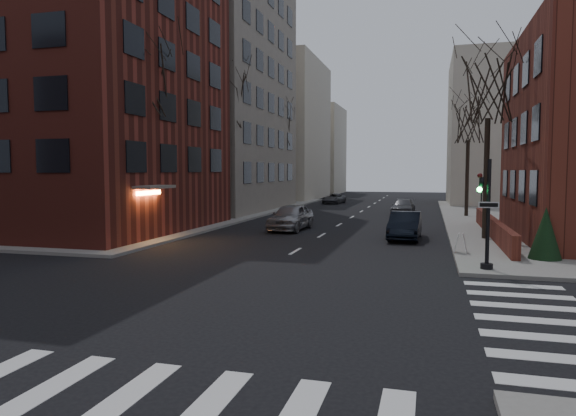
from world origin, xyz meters
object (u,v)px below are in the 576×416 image
object	(u,v)px
tree_right_b	(469,121)
streetlamp_far	(292,166)
tree_left_c	(281,128)
car_lane_silver	(291,217)
tree_right_a	(489,88)
tree_left_b	(230,102)
streetlamp_near	(217,163)
car_lane_far	(334,199)
parked_sedan	(405,226)
tree_left_a	(146,82)
traffic_signal	(486,221)
sandwich_board	(461,243)
evergreen_shrub	(545,233)
car_lane_gray	(403,207)

from	to	relation	value
tree_right_b	streetlamp_far	bearing A→B (deg)	149.53
tree_left_c	car_lane_silver	xyz separation A→B (m)	(6.40, -19.90, -7.20)
tree_right_a	tree_left_b	bearing A→B (deg)	155.56
streetlamp_near	car_lane_far	size ratio (longest dim) A/B	1.54
tree_right_b	parked_sedan	world-z (taller)	tree_right_b
streetlamp_far	car_lane_silver	bearing A→B (deg)	-75.16
streetlamp_near	car_lane_far	bearing A→B (deg)	81.07
tree_right_b	streetlamp_near	xyz separation A→B (m)	(-17.00, -10.00, -3.35)
tree_left_a	car_lane_silver	xyz separation A→B (m)	(6.40, 6.10, -7.64)
tree_right_a	parked_sedan	world-z (taller)	tree_right_a
tree_left_a	tree_left_b	distance (m)	12.01
tree_left_a	tree_right_a	world-z (taller)	tree_left_a
traffic_signal	tree_right_b	bearing A→B (deg)	87.85
streetlamp_far	sandwich_board	world-z (taller)	streetlamp_far
streetlamp_near	car_lane_far	distance (m)	24.69
tree_right_a	car_lane_silver	size ratio (longest dim) A/B	2.00
tree_right_b	tree_left_b	bearing A→B (deg)	-161.18
tree_left_a	car_lane_silver	bearing A→B (deg)	43.63
tree_left_c	car_lane_far	distance (m)	10.60
car_lane_silver	evergreen_shrub	distance (m)	15.30
evergreen_shrub	parked_sedan	bearing A→B (deg)	135.39
tree_left_c	streetlamp_far	xyz separation A→B (m)	(0.60, 2.00, -3.79)
tree_left_b	streetlamp_far	xyz separation A→B (m)	(0.60, 16.00, -4.68)
parked_sedan	evergreen_shrub	size ratio (longest dim) A/B	2.13
streetlamp_near	tree_left_c	bearing A→B (deg)	91.91
traffic_signal	parked_sedan	size ratio (longest dim) A/B	0.88
tree_left_c	car_lane_far	world-z (taller)	tree_left_c
traffic_signal	car_lane_gray	xyz separation A→B (m)	(-4.10, 24.83, -1.27)
tree_left_b	car_lane_far	size ratio (longest dim) A/B	2.65
tree_left_c	car_lane_gray	world-z (taller)	tree_left_c
traffic_signal	parked_sedan	xyz separation A→B (m)	(-3.23, 8.60, -1.16)
sandwich_board	parked_sedan	bearing A→B (deg)	123.69
tree_right_a	evergreen_shrub	bearing A→B (deg)	-74.48
tree_left_b	sandwich_board	size ratio (longest dim) A/B	12.51
car_lane_far	evergreen_shrub	size ratio (longest dim) A/B	1.93
parked_sedan	car_lane_far	distance (m)	29.95
tree_left_a	car_lane_far	bearing A→B (deg)	82.22
parked_sedan	streetlamp_far	bearing A→B (deg)	119.54
tree_left_c	tree_right_b	size ratio (longest dim) A/B	1.06
tree_left_b	car_lane_gray	xyz separation A→B (m)	(12.64, 7.83, -8.27)
traffic_signal	parked_sedan	distance (m)	9.26
streetlamp_near	traffic_signal	bearing A→B (deg)	-38.87
traffic_signal	tree_left_b	xyz separation A→B (m)	(-16.74, 17.01, 7.00)
traffic_signal	tree_left_a	size ratio (longest dim) A/B	0.39
tree_left_b	parked_sedan	world-z (taller)	tree_left_b
car_lane_gray	tree_left_b	bearing A→B (deg)	-145.55
tree_right_a	traffic_signal	bearing A→B (deg)	-95.47
sandwich_board	tree_right_a	bearing A→B (deg)	80.49
streetlamp_near	parked_sedan	xyz separation A→B (m)	(12.90, -4.40, -3.49)
streetlamp_near	parked_sedan	bearing A→B (deg)	-18.84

